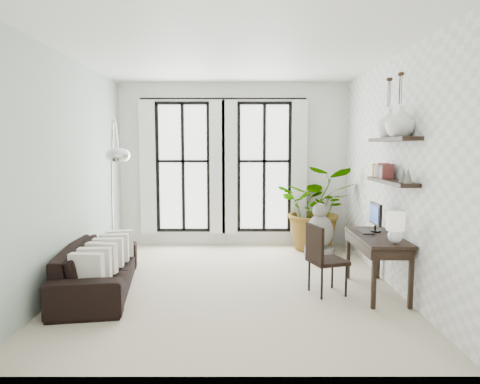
{
  "coord_description": "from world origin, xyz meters",
  "views": [
    {
      "loc": [
        0.12,
        -5.96,
        1.95
      ],
      "look_at": [
        0.12,
        0.3,
        1.29
      ],
      "focal_mm": 32.0,
      "sensor_mm": 36.0,
      "label": 1
    }
  ],
  "objects_px": {
    "buddha": "(320,234)",
    "arc_lamp": "(114,155)",
    "sofa": "(98,268)",
    "desk": "(378,240)",
    "plant": "(317,208)",
    "desk_chair": "(322,255)"
  },
  "relations": [
    {
      "from": "buddha",
      "to": "desk",
      "type": "bearing_deg",
      "value": -78.82
    },
    {
      "from": "sofa",
      "to": "arc_lamp",
      "type": "xyz_separation_m",
      "value": [
        0.1,
        0.53,
        1.52
      ]
    },
    {
      "from": "sofa",
      "to": "desk",
      "type": "xyz_separation_m",
      "value": [
        3.75,
        -0.1,
        0.41
      ]
    },
    {
      "from": "desk",
      "to": "buddha",
      "type": "height_order",
      "value": "desk"
    },
    {
      "from": "plant",
      "to": "arc_lamp",
      "type": "relative_size",
      "value": 0.67
    },
    {
      "from": "desk_chair",
      "to": "arc_lamp",
      "type": "height_order",
      "value": "arc_lamp"
    },
    {
      "from": "buddha",
      "to": "sofa",
      "type": "bearing_deg",
      "value": -150.45
    },
    {
      "from": "plant",
      "to": "buddha",
      "type": "distance_m",
      "value": 0.64
    },
    {
      "from": "desk",
      "to": "arc_lamp",
      "type": "bearing_deg",
      "value": 170.17
    },
    {
      "from": "desk",
      "to": "arc_lamp",
      "type": "distance_m",
      "value": 3.86
    },
    {
      "from": "sofa",
      "to": "plant",
      "type": "height_order",
      "value": "plant"
    },
    {
      "from": "sofa",
      "to": "desk",
      "type": "bearing_deg",
      "value": -100.31
    },
    {
      "from": "desk_chair",
      "to": "sofa",
      "type": "bearing_deg",
      "value": 159.94
    },
    {
      "from": "plant",
      "to": "arc_lamp",
      "type": "distance_m",
      "value": 3.91
    },
    {
      "from": "arc_lamp",
      "to": "buddha",
      "type": "xyz_separation_m",
      "value": [
        3.25,
        1.36,
        -1.44
      ]
    },
    {
      "from": "arc_lamp",
      "to": "desk_chair",
      "type": "bearing_deg",
      "value": -12.8
    },
    {
      "from": "desk",
      "to": "arc_lamp",
      "type": "height_order",
      "value": "arc_lamp"
    },
    {
      "from": "plant",
      "to": "desk_chair",
      "type": "relative_size",
      "value": 1.71
    },
    {
      "from": "sofa",
      "to": "arc_lamp",
      "type": "distance_m",
      "value": 1.61
    },
    {
      "from": "plant",
      "to": "desk",
      "type": "height_order",
      "value": "plant"
    },
    {
      "from": "desk_chair",
      "to": "buddha",
      "type": "bearing_deg",
      "value": 62.53
    },
    {
      "from": "buddha",
      "to": "arc_lamp",
      "type": "bearing_deg",
      "value": -157.21
    }
  ]
}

